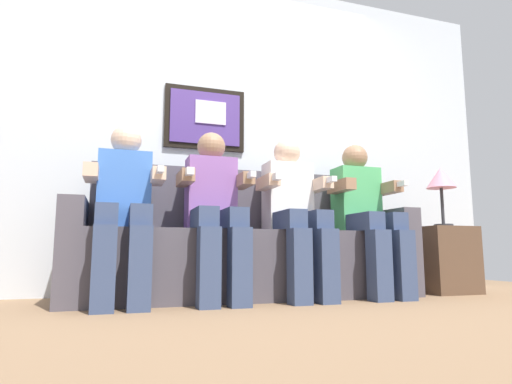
{
  "coord_description": "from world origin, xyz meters",
  "views": [
    {
      "loc": [
        -0.87,
        -2.52,
        0.31
      ],
      "look_at": [
        0.0,
        0.15,
        0.7
      ],
      "focal_mm": 30.24,
      "sensor_mm": 36.0,
      "label": 1
    }
  ],
  "objects": [
    {
      "name": "couch",
      "position": [
        0.0,
        0.33,
        0.31
      ],
      "size": [
        2.35,
        0.58,
        0.9
      ],
      "color": "#514C56",
      "rests_on": "ground_plane"
    },
    {
      "name": "person_rightmost",
      "position": [
        0.83,
        0.16,
        0.61
      ],
      "size": [
        0.46,
        0.56,
        1.11
      ],
      "color": "#4CB266",
      "rests_on": "ground_plane"
    },
    {
      "name": "person_leftmost",
      "position": [
        -0.83,
        0.16,
        0.61
      ],
      "size": [
        0.46,
        0.56,
        1.11
      ],
      "color": "#3F72CC",
      "rests_on": "ground_plane"
    },
    {
      "name": "person_right_center",
      "position": [
        0.28,
        0.16,
        0.61
      ],
      "size": [
        0.46,
        0.56,
        1.11
      ],
      "color": "white",
      "rests_on": "ground_plane"
    },
    {
      "name": "back_wall_assembly",
      "position": [
        -0.01,
        0.76,
        1.3
      ],
      "size": [
        4.75,
        0.1,
        2.6
      ],
      "color": "silver",
      "rests_on": "ground_plane"
    },
    {
      "name": "ground_plane",
      "position": [
        0.0,
        0.0,
        0.0
      ],
      "size": [
        6.18,
        6.18,
        0.0
      ],
      "primitive_type": "plane",
      "color": "#8C6B4C"
    },
    {
      "name": "spare_remote_on_table",
      "position": [
        1.54,
        0.2,
        0.51
      ],
      "size": [
        0.04,
        0.13,
        0.02
      ],
      "primitive_type": "cube",
      "color": "white",
      "rests_on": "side_table_right"
    },
    {
      "name": "side_table_right",
      "position": [
        1.53,
        0.22,
        0.25
      ],
      "size": [
        0.4,
        0.4,
        0.5
      ],
      "color": "brown",
      "rests_on": "ground_plane"
    },
    {
      "name": "person_left_center",
      "position": [
        -0.28,
        0.16,
        0.61
      ],
      "size": [
        0.46,
        0.56,
        1.11
      ],
      "color": "#8C59A5",
      "rests_on": "ground_plane"
    },
    {
      "name": "table_lamp",
      "position": [
        1.52,
        0.17,
        0.86
      ],
      "size": [
        0.22,
        0.22,
        0.46
      ],
      "color": "#333338",
      "rests_on": "side_table_right"
    }
  ]
}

